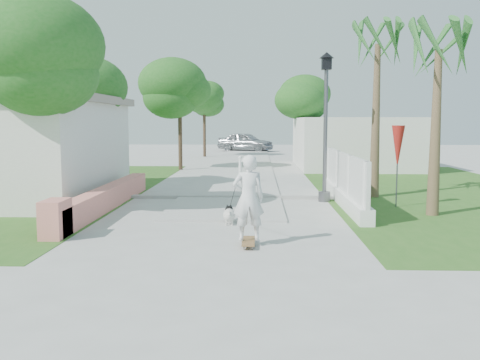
{
  "coord_description": "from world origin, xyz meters",
  "views": [
    {
      "loc": [
        0.91,
        -10.57,
        2.41
      ],
      "look_at": [
        0.49,
        1.36,
        1.1
      ],
      "focal_mm": 40.0,
      "sensor_mm": 36.0,
      "label": 1
    }
  ],
  "objects_px": {
    "bollard": "(240,169)",
    "skateboarder": "(239,199)",
    "street_lamp": "(326,121)",
    "patio_umbrella": "(398,147)",
    "dog": "(229,214)",
    "parked_car": "(246,142)"
  },
  "relations": [
    {
      "from": "patio_umbrella",
      "to": "parked_car",
      "type": "relative_size",
      "value": 0.51
    },
    {
      "from": "patio_umbrella",
      "to": "skateboarder",
      "type": "bearing_deg",
      "value": -135.44
    },
    {
      "from": "bollard",
      "to": "patio_umbrella",
      "type": "bearing_deg",
      "value": -50.09
    },
    {
      "from": "street_lamp",
      "to": "dog",
      "type": "height_order",
      "value": "street_lamp"
    },
    {
      "from": "bollard",
      "to": "dog",
      "type": "bearing_deg",
      "value": -89.83
    },
    {
      "from": "bollard",
      "to": "patio_umbrella",
      "type": "height_order",
      "value": "patio_umbrella"
    },
    {
      "from": "bollard",
      "to": "patio_umbrella",
      "type": "relative_size",
      "value": 0.47
    },
    {
      "from": "patio_umbrella",
      "to": "dog",
      "type": "relative_size",
      "value": 3.56
    },
    {
      "from": "patio_umbrella",
      "to": "dog",
      "type": "distance_m",
      "value": 5.5
    },
    {
      "from": "patio_umbrella",
      "to": "street_lamp",
      "type": "bearing_deg",
      "value": 152.24
    },
    {
      "from": "skateboarder",
      "to": "patio_umbrella",
      "type": "bearing_deg",
      "value": -141.97
    },
    {
      "from": "street_lamp",
      "to": "dog",
      "type": "xyz_separation_m",
      "value": [
        -2.68,
        -3.69,
        -2.19
      ]
    },
    {
      "from": "bollard",
      "to": "street_lamp",
      "type": "bearing_deg",
      "value": -59.04
    },
    {
      "from": "patio_umbrella",
      "to": "skateboarder",
      "type": "distance_m",
      "value": 6.07
    },
    {
      "from": "patio_umbrella",
      "to": "skateboarder",
      "type": "height_order",
      "value": "patio_umbrella"
    },
    {
      "from": "bollard",
      "to": "dog",
      "type": "height_order",
      "value": "bollard"
    },
    {
      "from": "patio_umbrella",
      "to": "parked_car",
      "type": "bearing_deg",
      "value": 99.95
    },
    {
      "from": "bollard",
      "to": "parked_car",
      "type": "bearing_deg",
      "value": 90.88
    },
    {
      "from": "skateboarder",
      "to": "street_lamp",
      "type": "bearing_deg",
      "value": -121.07
    },
    {
      "from": "bollard",
      "to": "dog",
      "type": "relative_size",
      "value": 1.69
    },
    {
      "from": "bollard",
      "to": "skateboarder",
      "type": "relative_size",
      "value": 0.39
    },
    {
      "from": "dog",
      "to": "parked_car",
      "type": "relative_size",
      "value": 0.14
    }
  ]
}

